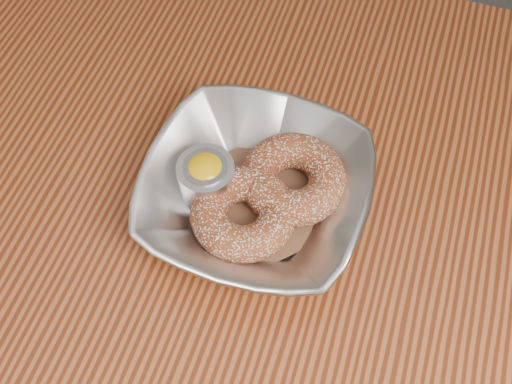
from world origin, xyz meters
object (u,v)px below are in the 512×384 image
(donut_back, at_px, (293,179))
(ramekin, at_px, (207,178))
(table, at_px, (202,231))
(donut_front, at_px, (243,213))
(serving_bowl, at_px, (256,192))

(donut_back, relative_size, ramekin, 1.87)
(table, xyz_separation_m, ramekin, (0.02, -0.00, 0.14))
(donut_front, bearing_deg, table, 158.71)
(serving_bowl, height_order, donut_back, serving_bowl)
(donut_back, xyz_separation_m, donut_front, (-0.04, -0.06, -0.00))
(table, bearing_deg, donut_back, 16.04)
(table, height_order, serving_bowl, serving_bowl)
(ramekin, bearing_deg, serving_bowl, 3.99)
(serving_bowl, relative_size, donut_back, 2.10)
(table, relative_size, ramekin, 19.82)
(serving_bowl, height_order, donut_front, serving_bowl)
(serving_bowl, xyz_separation_m, donut_front, (-0.00, -0.03, 0.00))
(donut_front, bearing_deg, ramekin, 153.74)
(donut_front, relative_size, ramekin, 1.82)
(table, relative_size, donut_front, 10.90)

